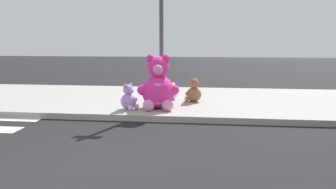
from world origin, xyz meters
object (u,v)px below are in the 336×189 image
(sign_pole, at_px, (161,41))
(plush_white, at_px, (172,93))
(plush_pink_large, at_px, (158,87))
(plush_lavender, at_px, (129,99))
(plush_brown, at_px, (194,92))
(plush_yellow, at_px, (159,89))

(sign_pole, bearing_deg, plush_white, 71.09)
(sign_pole, relative_size, plush_pink_large, 2.33)
(plush_lavender, bearing_deg, plush_brown, 35.89)
(sign_pole, relative_size, plush_yellow, 5.30)
(plush_yellow, bearing_deg, plush_white, -40.03)
(plush_pink_large, distance_m, plush_white, 1.29)
(sign_pole, xyz_separation_m, plush_brown, (0.87, 0.38, -1.43))
(plush_yellow, bearing_deg, sign_pole, -78.57)
(sign_pole, distance_m, plush_pink_large, 1.29)
(plush_yellow, bearing_deg, plush_lavender, -106.86)
(plush_yellow, distance_m, plush_brown, 1.22)
(plush_pink_large, height_order, plush_brown, plush_pink_large)
(plush_pink_large, height_order, plush_white, plush_pink_large)
(plush_yellow, xyz_separation_m, plush_lavender, (-0.53, -1.75, 0.02))
(plush_brown, bearing_deg, sign_pole, -156.34)
(plush_yellow, distance_m, plush_white, 0.54)
(plush_lavender, relative_size, plush_white, 1.28)
(sign_pole, relative_size, plush_lavender, 4.93)
(plush_white, bearing_deg, sign_pole, -108.91)
(plush_yellow, bearing_deg, plush_pink_large, -83.12)
(sign_pole, height_order, plush_yellow, sign_pole)
(sign_pole, bearing_deg, plush_brown, 23.66)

